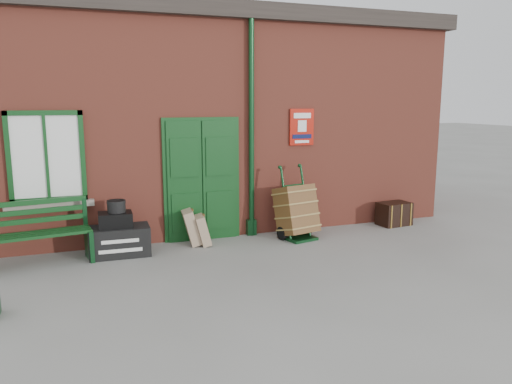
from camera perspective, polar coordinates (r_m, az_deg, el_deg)
name	(u,v)px	position (r m, az deg, el deg)	size (l,w,h in m)	color
ground	(243,261)	(8.16, -1.47, -7.84)	(80.00, 80.00, 0.00)	gray
station_building	(192,119)	(11.12, -7.35, 8.30)	(10.30, 4.30, 4.36)	#9E4433
bench	(33,233)	(8.53, -24.15, -4.25)	(1.76, 0.76, 1.06)	#103B16
houdini_trunk	(120,241)	(8.66, -15.32, -5.42)	(0.98, 0.54, 0.49)	black
strongbox	(115,220)	(8.57, -15.77, -3.07)	(0.54, 0.39, 0.25)	black
hatbox	(116,206)	(8.55, -15.66, -1.57)	(0.30, 0.30, 0.20)	black
suitcase_back	(191,227)	(9.02, -7.39, -4.01)	(0.18, 0.44, 0.62)	tan
suitcase_front	(203,230)	(8.98, -6.12, -4.35)	(0.16, 0.40, 0.53)	tan
porter_trolley	(296,211)	(9.35, 4.64, -2.19)	(0.79, 0.83, 1.34)	#0D3417
dark_trunk	(394,214)	(10.76, 15.50, -2.41)	(0.66, 0.43, 0.47)	black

